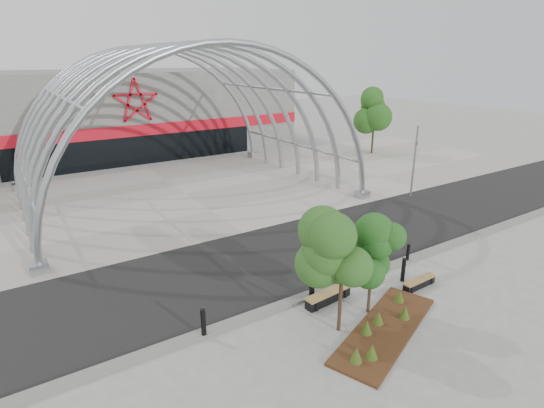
# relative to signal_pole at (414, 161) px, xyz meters

# --- Properties ---
(ground) EXTENTS (140.00, 140.00, 0.00)m
(ground) POSITION_rel_signal_pole_xyz_m (-12.98, -6.30, -2.61)
(ground) COLOR gray
(ground) RESTS_ON ground
(road) EXTENTS (140.00, 7.00, 0.02)m
(road) POSITION_rel_signal_pole_xyz_m (-12.98, -2.80, -2.60)
(road) COLOR black
(road) RESTS_ON ground
(forecourt) EXTENTS (60.00, 17.00, 0.04)m
(forecourt) POSITION_rel_signal_pole_xyz_m (-12.98, 9.20, -2.59)
(forecourt) COLOR #A19B90
(forecourt) RESTS_ON ground
(kerb) EXTENTS (60.00, 0.50, 0.12)m
(kerb) POSITION_rel_signal_pole_xyz_m (-12.98, -6.55, -2.55)
(kerb) COLOR slate
(kerb) RESTS_ON ground
(arena_building) EXTENTS (34.00, 15.24, 8.00)m
(arena_building) POSITION_rel_signal_pole_xyz_m (-12.98, 27.15, 1.38)
(arena_building) COLOR slate
(arena_building) RESTS_ON ground
(vault_canopy) EXTENTS (20.80, 15.80, 20.36)m
(vault_canopy) POSITION_rel_signal_pole_xyz_m (-12.98, 9.20, -2.59)
(vault_canopy) COLOR #989DA2
(vault_canopy) RESTS_ON ground
(planting_bed) EXTENTS (6.04, 3.81, 0.61)m
(planting_bed) POSITION_rel_signal_pole_xyz_m (-13.08, -9.85, -2.46)
(planting_bed) COLOR #381E0F
(planting_bed) RESTS_ON ground
(signal_pole) EXTENTS (0.25, 0.71, 4.99)m
(signal_pole) POSITION_rel_signal_pole_xyz_m (0.00, 0.00, 0.00)
(signal_pole) COLOR gray
(signal_pole) RESTS_ON ground
(street_tree_0) EXTENTS (1.84, 1.84, 4.20)m
(street_tree_0) POSITION_rel_signal_pole_xyz_m (-14.38, -8.91, 0.41)
(street_tree_0) COLOR #2F1F12
(street_tree_0) RESTS_ON ground
(street_tree_1) EXTENTS (1.54, 1.54, 3.64)m
(street_tree_1) POSITION_rel_signal_pole_xyz_m (-12.66, -8.64, 0.01)
(street_tree_1) COLOR #322919
(street_tree_1) RESTS_ON ground
(bench_0) EXTENTS (2.22, 0.66, 0.46)m
(bench_0) POSITION_rel_signal_pole_xyz_m (-13.51, -7.27, -2.38)
(bench_0) COLOR black
(bench_0) RESTS_ON ground
(bench_1) EXTENTS (1.79, 0.45, 0.37)m
(bench_1) POSITION_rel_signal_pole_xyz_m (-9.49, -8.46, -2.42)
(bench_1) COLOR black
(bench_1) RESTS_ON ground
(bollard_0) EXTENTS (0.18, 0.18, 1.11)m
(bollard_0) POSITION_rel_signal_pole_xyz_m (-18.62, -6.69, -2.05)
(bollard_0) COLOR black
(bollard_0) RESTS_ON ground
(bollard_1) EXTENTS (0.14, 0.14, 0.90)m
(bollard_1) POSITION_rel_signal_pole_xyz_m (-13.78, -6.62, -2.16)
(bollard_1) COLOR black
(bollard_1) RESTS_ON ground
(bollard_2) EXTENTS (0.17, 0.17, 1.06)m
(bollard_2) POSITION_rel_signal_pole_xyz_m (-13.99, -6.79, -2.08)
(bollard_2) COLOR black
(bollard_2) RESTS_ON ground
(bollard_3) EXTENTS (0.17, 0.17, 1.09)m
(bollard_3) POSITION_rel_signal_pole_xyz_m (-9.68, -7.73, -2.06)
(bollard_3) COLOR black
(bollard_3) RESTS_ON ground
(bollard_4) EXTENTS (0.15, 0.15, 0.94)m
(bollard_4) POSITION_rel_signal_pole_xyz_m (-8.08, -6.62, -2.14)
(bollard_4) COLOR black
(bollard_4) RESTS_ON ground
(bg_tree_1) EXTENTS (2.70, 2.70, 5.91)m
(bg_tree_1) POSITION_rel_signal_pole_xyz_m (8.02, 11.70, 1.64)
(bg_tree_1) COLOR #301D14
(bg_tree_1) RESTS_ON ground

